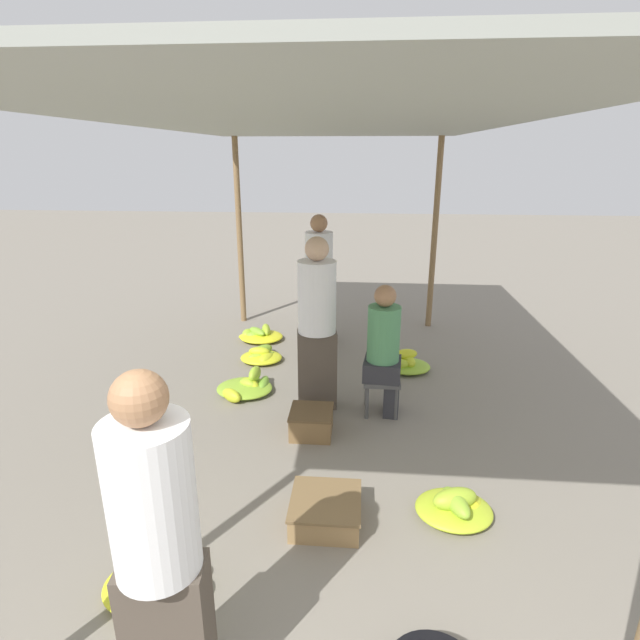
# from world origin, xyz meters

# --- Properties ---
(canopy_post_back_left) EXTENTS (0.08, 0.08, 2.59)m
(canopy_post_back_left) POSITION_xyz_m (-1.36, 5.91, 1.29)
(canopy_post_back_left) COLOR olive
(canopy_post_back_left) RESTS_ON ground
(canopy_post_back_right) EXTENTS (0.08, 0.08, 2.59)m
(canopy_post_back_right) POSITION_xyz_m (1.36, 5.91, 1.29)
(canopy_post_back_right) COLOR olive
(canopy_post_back_right) RESTS_ON ground
(canopy_tarp) EXTENTS (3.11, 6.01, 0.04)m
(canopy_tarp) POSITION_xyz_m (0.00, 3.11, 2.61)
(canopy_tarp) COLOR #9EA399
(canopy_tarp) RESTS_ON canopy_post_front_left
(vendor_foreground) EXTENTS (0.38, 0.38, 1.64)m
(vendor_foreground) POSITION_xyz_m (-0.43, 0.54, 0.85)
(vendor_foreground) COLOR #4C4238
(vendor_foreground) RESTS_ON ground
(stool) EXTENTS (0.34, 0.34, 0.36)m
(stool) POSITION_xyz_m (0.59, 3.30, 0.30)
(stool) COLOR #4C4C4C
(stool) RESTS_ON ground
(vendor_seated) EXTENTS (0.37, 0.37, 1.26)m
(vendor_seated) POSITION_xyz_m (0.61, 3.30, 0.65)
(vendor_seated) COLOR #2D2D33
(vendor_seated) RESTS_ON ground
(banana_pile_left_0) EXTENTS (0.60, 0.52, 0.23)m
(banana_pile_left_0) POSITION_xyz_m (-0.74, 1.11, 0.07)
(banana_pile_left_0) COLOR #8ABC33
(banana_pile_left_0) RESTS_ON ground
(banana_pile_left_1) EXTENTS (0.59, 0.50, 0.20)m
(banana_pile_left_1) POSITION_xyz_m (-0.96, 5.13, 0.07)
(banana_pile_left_1) COLOR #8EBD33
(banana_pile_left_1) RESTS_ON ground
(banana_pile_left_2) EXTENTS (0.58, 0.60, 0.25)m
(banana_pile_left_2) POSITION_xyz_m (-0.79, 3.59, 0.07)
(banana_pile_left_2) COLOR #C6D329
(banana_pile_left_2) RESTS_ON ground
(banana_pile_left_3) EXTENTS (0.50, 0.55, 0.18)m
(banana_pile_left_3) POSITION_xyz_m (-0.79, 4.44, 0.07)
(banana_pile_left_3) COLOR #8EBD33
(banana_pile_left_3) RESTS_ON ground
(banana_pile_right_0) EXTENTS (0.53, 0.46, 0.21)m
(banana_pile_right_0) POSITION_xyz_m (1.06, 1.88, 0.08)
(banana_pile_right_0) COLOR #92BF32
(banana_pile_right_0) RESTS_ON ground
(banana_pile_right_1) EXTENTS (0.54, 0.48, 0.25)m
(banana_pile_right_1) POSITION_xyz_m (0.90, 4.31, 0.09)
(banana_pile_right_1) COLOR #C3D229
(banana_pile_right_1) RESTS_ON ground
(crate_near) EXTENTS (0.47, 0.47, 0.18)m
(crate_near) POSITION_xyz_m (0.17, 1.74, 0.09)
(crate_near) COLOR #9E7A4C
(crate_near) RESTS_ON ground
(crate_mid) EXTENTS (0.38, 0.38, 0.23)m
(crate_mid) POSITION_xyz_m (-0.04, 2.85, 0.11)
(crate_mid) COLOR brown
(crate_mid) RESTS_ON ground
(shopper_walking_mid) EXTENTS (0.38, 0.37, 1.66)m
(shopper_walking_mid) POSITION_xyz_m (-0.17, 5.17, 0.86)
(shopper_walking_mid) COLOR #4C4238
(shopper_walking_mid) RESTS_ON ground
(shopper_walking_far) EXTENTS (0.40, 0.40, 1.67)m
(shopper_walking_far) POSITION_xyz_m (-0.03, 3.37, 0.87)
(shopper_walking_far) COLOR #4C4238
(shopper_walking_far) RESTS_ON ground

